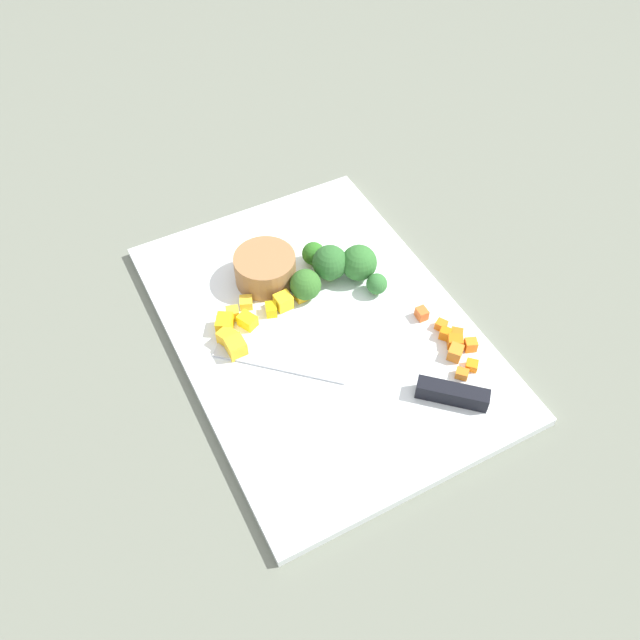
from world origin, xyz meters
name	(u,v)px	position (x,y,z in m)	size (l,w,h in m)	color
ground_plane	(320,332)	(0.00, 0.00, 0.00)	(4.00, 4.00, 0.00)	slate
cutting_board	(320,329)	(0.00, 0.00, 0.01)	(0.44, 0.32, 0.01)	white
prep_bowl	(265,269)	(0.09, 0.02, 0.03)	(0.07, 0.07, 0.04)	#9B6C41
chef_knife	(401,384)	(-0.12, -0.04, 0.02)	(0.22, 0.23, 0.02)	silver
carrot_dice_0	(422,314)	(-0.04, -0.11, 0.02)	(0.01, 0.01, 0.01)	orange
carrot_dice_1	(457,333)	(-0.08, -0.13, 0.02)	(0.01, 0.01, 0.01)	orange
carrot_dice_2	(441,325)	(-0.07, -0.12, 0.02)	(0.01, 0.01, 0.01)	orange
carrot_dice_3	(472,365)	(-0.13, -0.12, 0.02)	(0.01, 0.01, 0.01)	orange
carrot_dice_4	(455,342)	(-0.09, -0.12, 0.02)	(0.01, 0.02, 0.01)	orange
carrot_dice_5	(455,353)	(-0.11, -0.11, 0.02)	(0.02, 0.01, 0.02)	orange
carrot_dice_6	(471,345)	(-0.11, -0.13, 0.02)	(0.01, 0.01, 0.01)	orange
carrot_dice_7	(445,334)	(-0.08, -0.12, 0.02)	(0.01, 0.01, 0.01)	orange
carrot_dice_8	(462,374)	(-0.13, -0.10, 0.02)	(0.01, 0.01, 0.01)	orange
pepper_dice_0	(228,338)	(0.02, 0.10, 0.02)	(0.02, 0.02, 0.02)	yellow
pepper_dice_1	(246,302)	(0.07, 0.06, 0.02)	(0.02, 0.01, 0.01)	yellow
pepper_dice_2	(283,301)	(0.04, 0.02, 0.02)	(0.02, 0.02, 0.02)	yellow
pepper_dice_3	(299,295)	(0.05, 0.00, 0.02)	(0.01, 0.02, 0.01)	yellow
pepper_dice_4	(233,314)	(0.06, 0.08, 0.02)	(0.01, 0.01, 0.01)	yellow
pepper_dice_5	(236,347)	(0.01, 0.10, 0.02)	(0.02, 0.02, 0.02)	yellow
pepper_dice_6	(247,321)	(0.04, 0.07, 0.02)	(0.02, 0.02, 0.01)	yellow
pepper_dice_7	(225,324)	(0.05, 0.10, 0.02)	(0.02, 0.02, 0.02)	yellow
pepper_dice_8	(271,309)	(0.04, 0.04, 0.02)	(0.01, 0.02, 0.01)	yellow
broccoli_floret_0	(377,284)	(0.01, -0.08, 0.03)	(0.02, 0.02, 0.03)	#8FBA66
broccoli_floret_1	(330,263)	(0.06, -0.05, 0.04)	(0.04, 0.04, 0.05)	#7FAF63
broccoli_floret_2	(359,263)	(0.05, -0.08, 0.04)	(0.04, 0.04, 0.05)	#80C164
broccoli_floret_3	(314,254)	(0.09, -0.04, 0.03)	(0.03, 0.03, 0.03)	#92C45E
broccoli_floret_4	(305,285)	(0.05, -0.01, 0.03)	(0.04, 0.04, 0.04)	#92BE55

